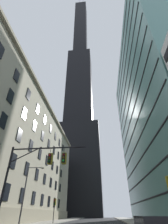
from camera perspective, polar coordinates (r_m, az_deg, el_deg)
The scene contains 6 objects.
station_building at distance 41.88m, azimuth -23.77°, elevation -13.16°, with size 14.82×60.52×26.21m.
dark_skyscraper at distance 108.68m, azimuth -1.59°, elevation 2.69°, with size 23.85×23.85×215.01m.
glass_office_midrise at distance 50.29m, azimuth 25.91°, elevation 0.23°, with size 17.98×48.87×51.05m.
traffic_signal_mast at distance 17.04m, azimuth -15.69°, elevation -17.98°, with size 7.71×0.63×7.18m.
traffic_light_far_left at distance 33.10m, azimuth -10.18°, elevation -28.77°, with size 0.40×0.63×3.60m.
street_lamppost at distance 26.26m, azimuth -18.99°, elevation -23.70°, with size 2.51×0.32×7.25m.
Camera 1 is at (2.28, -10.45, 1.46)m, focal length 26.31 mm.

